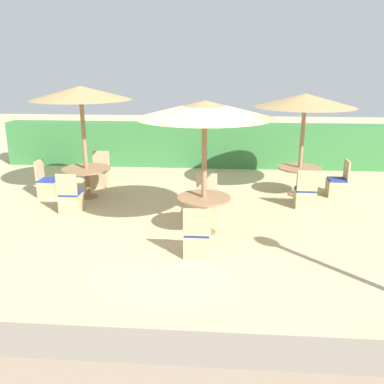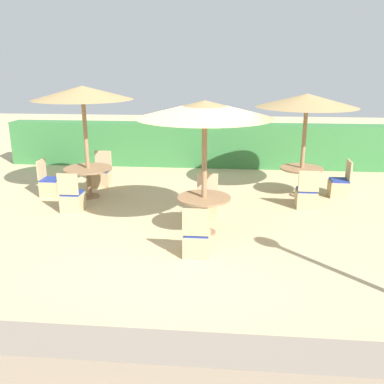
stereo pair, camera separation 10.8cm
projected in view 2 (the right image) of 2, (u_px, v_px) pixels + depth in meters
The scene contains 16 objects.
ground_plane at pixel (189, 249), 7.82m from camera, with size 40.00×40.00×0.00m, color #C6B284.
hedge_row at pixel (209, 145), 13.80m from camera, with size 13.00×0.70×1.39m, color #387A3D.
stone_border at pixel (156, 367), 4.42m from camera, with size 10.00×0.56×0.51m, color gray.
parasol_center at pixel (205, 110), 7.82m from camera, with size 2.55×2.55×2.60m.
round_table_center at pixel (204, 205), 8.36m from camera, with size 1.05×1.05×0.75m.
patio_chair_center_south at pixel (197, 241), 7.48m from camera, with size 0.46×0.46×0.93m.
patio_chair_center_north at pixel (207, 205), 9.35m from camera, with size 0.46×0.46×0.93m.
parasol_back_left at pixel (82, 93), 10.07m from camera, with size 2.39×2.39×2.73m.
round_table_back_left at pixel (88, 173), 10.64m from camera, with size 1.19×1.19×0.75m.
patio_chair_back_left_south at pixel (72, 200), 9.71m from camera, with size 0.46×0.46×0.93m.
patio_chair_back_left_north at pixel (102, 176), 11.74m from camera, with size 0.46×0.46×0.93m.
patio_chair_back_left_west at pixel (50, 186), 10.84m from camera, with size 0.46×0.46×0.93m.
parasol_back_right at pixel (307, 101), 10.24m from camera, with size 2.44×2.44×2.54m.
round_table_back_right at pixel (301, 174), 10.77m from camera, with size 1.07×1.07×0.72m.
patio_chair_back_right_east at pixel (339, 186), 10.77m from camera, with size 0.46×0.46×0.93m.
patio_chair_back_right_south at pixel (306, 197), 9.94m from camera, with size 0.46×0.46×0.93m.
Camera 2 is at (0.72, -7.14, 3.28)m, focal length 40.00 mm.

